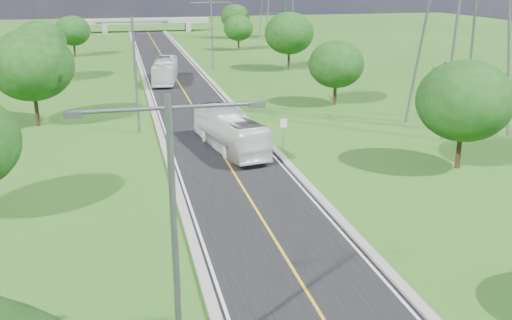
% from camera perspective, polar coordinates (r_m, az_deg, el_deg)
% --- Properties ---
extents(ground, '(260.00, 260.00, 0.00)m').
position_cam_1_polar(ground, '(66.41, -6.95, 6.33)').
color(ground, '#2C5A19').
rests_on(ground, ground).
extents(road, '(8.00, 150.00, 0.06)m').
position_cam_1_polar(road, '(72.25, -7.52, 7.28)').
color(road, black).
rests_on(road, ground).
extents(curb_left, '(0.50, 150.00, 0.22)m').
position_cam_1_polar(curb_left, '(71.93, -10.92, 7.12)').
color(curb_left, gray).
rests_on(curb_left, ground).
extents(curb_right, '(0.50, 150.00, 0.22)m').
position_cam_1_polar(curb_right, '(72.79, -4.17, 7.53)').
color(curb_right, gray).
rests_on(curb_right, ground).
extents(speed_limit_sign, '(0.55, 0.09, 2.40)m').
position_cam_1_polar(speed_limit_sign, '(45.95, 2.77, 3.22)').
color(speed_limit_sign, slate).
rests_on(speed_limit_sign, ground).
extents(overpass, '(30.00, 3.00, 3.20)m').
position_cam_1_polar(overpass, '(145.23, -10.89, 13.42)').
color(overpass, gray).
rests_on(overpass, ground).
extents(streetlight_near_left, '(5.90, 0.25, 10.00)m').
position_cam_1_polar(streetlight_near_left, '(18.26, -8.23, -6.07)').
color(streetlight_near_left, slate).
rests_on(streetlight_near_left, ground).
extents(streetlight_mid_left, '(5.90, 0.25, 10.00)m').
position_cam_1_polar(streetlight_mid_left, '(50.20, -12.01, 9.19)').
color(streetlight_mid_left, slate).
rests_on(streetlight_mid_left, ground).
extents(streetlight_far_right, '(5.90, 0.25, 10.00)m').
position_cam_1_polar(streetlight_far_right, '(84.03, -4.45, 12.95)').
color(streetlight_far_right, slate).
rests_on(streetlight_far_right, ground).
extents(tree_lc, '(7.56, 7.56, 8.79)m').
position_cam_1_polar(tree_lc, '(55.72, -21.56, 8.79)').
color(tree_lc, black).
rests_on(tree_lc, ground).
extents(tree_ld, '(6.72, 6.72, 7.82)m').
position_cam_1_polar(tree_ld, '(79.67, -20.80, 10.86)').
color(tree_ld, black).
rests_on(tree_ld, ground).
extents(tree_le, '(5.88, 5.88, 6.84)m').
position_cam_1_polar(tree_le, '(103.28, -17.86, 12.21)').
color(tree_le, black).
rests_on(tree_le, ground).
extents(tree_rb, '(6.72, 6.72, 7.82)m').
position_cam_1_polar(tree_rb, '(42.59, 20.12, 5.59)').
color(tree_rb, black).
rests_on(tree_rb, ground).
extents(tree_rc, '(5.88, 5.88, 6.84)m').
position_cam_1_polar(tree_rc, '(61.54, 8.02, 9.46)').
color(tree_rc, black).
rests_on(tree_rc, ground).
extents(tree_rd, '(7.14, 7.14, 8.30)m').
position_cam_1_polar(tree_rd, '(84.61, 3.34, 12.54)').
color(tree_rd, black).
rests_on(tree_rd, ground).
extents(tree_re, '(5.46, 5.46, 6.35)m').
position_cam_1_polar(tree_re, '(107.30, -1.77, 13.06)').
color(tree_re, black).
rests_on(tree_re, ground).
extents(tree_rf, '(6.30, 6.30, 7.33)m').
position_cam_1_polar(tree_rf, '(127.48, -2.09, 14.13)').
color(tree_rf, black).
rests_on(tree_rf, ground).
extents(bus_outbound, '(4.35, 11.15, 3.03)m').
position_cam_1_polar(bus_outbound, '(45.08, -2.66, 2.89)').
color(bus_outbound, white).
rests_on(bus_outbound, road).
extents(bus_inbound, '(4.24, 11.10, 3.02)m').
position_cam_1_polar(bus_inbound, '(75.27, -9.06, 8.83)').
color(bus_inbound, white).
rests_on(bus_inbound, road).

